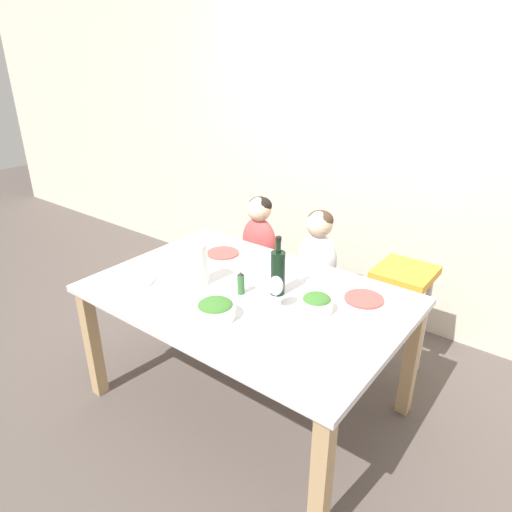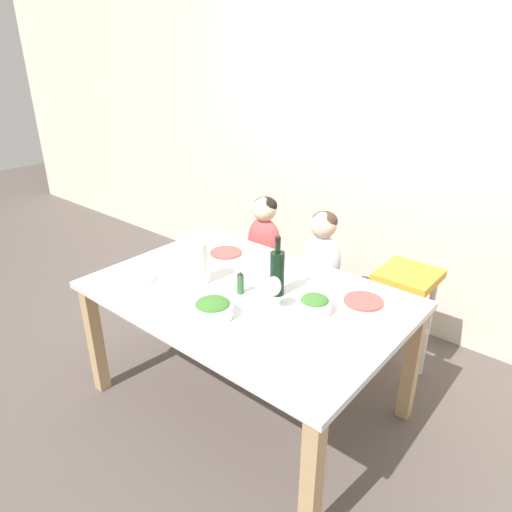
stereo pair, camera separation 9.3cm
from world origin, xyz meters
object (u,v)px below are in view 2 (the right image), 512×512
(wine_glass_near, at_px, (274,287))
(salad_bowl_small, at_px, (315,304))
(person_child_center, at_px, (322,247))
(paper_towel_roll, at_px, (199,263))
(dinner_plate_front_left, at_px, (138,279))
(chair_far_center, at_px, (319,294))
(chair_right_highchair, at_px, (405,298))
(salad_bowl_large, at_px, (213,308))
(wine_bottle, at_px, (277,272))
(chair_far_left, at_px, (264,273))
(person_child_left, at_px, (264,230))
(dinner_plate_back_left, at_px, (226,252))
(dinner_plate_back_right, at_px, (364,301))

(wine_glass_near, bearing_deg, salad_bowl_small, 32.25)
(person_child_center, relative_size, paper_towel_roll, 2.21)
(person_child_center, relative_size, dinner_plate_front_left, 2.56)
(chair_far_center, relative_size, chair_right_highchair, 0.62)
(chair_right_highchair, height_order, salad_bowl_large, salad_bowl_large)
(wine_bottle, height_order, salad_bowl_large, wine_bottle)
(chair_far_left, height_order, person_child_center, person_child_center)
(person_child_left, bearing_deg, chair_far_center, -0.17)
(wine_bottle, relative_size, dinner_plate_front_left, 1.60)
(wine_glass_near, bearing_deg, chair_far_center, 106.44)
(salad_bowl_small, bearing_deg, salad_bowl_large, -135.87)
(person_child_left, distance_m, dinner_plate_front_left, 1.07)
(chair_far_left, distance_m, dinner_plate_front_left, 1.13)
(person_child_center, distance_m, dinner_plate_back_left, 0.64)
(person_child_center, relative_size, dinner_plate_back_left, 2.56)
(chair_far_left, distance_m, person_child_left, 0.35)
(chair_far_left, height_order, dinner_plate_front_left, dinner_plate_front_left)
(paper_towel_roll, distance_m, dinner_plate_front_left, 0.37)
(dinner_plate_front_left, xyz_separation_m, dinner_plate_back_right, (1.09, 0.59, 0.00))
(wine_bottle, relative_size, paper_towel_roll, 1.38)
(salad_bowl_small, bearing_deg, dinner_plate_front_left, -160.03)
(chair_far_left, relative_size, wine_bottle, 1.42)
(wine_bottle, distance_m, paper_towel_roll, 0.44)
(chair_right_highchair, bearing_deg, wine_bottle, -121.61)
(chair_right_highchair, height_order, person_child_left, person_child_left)
(person_child_center, distance_m, dinner_plate_back_right, 0.74)
(salad_bowl_large, relative_size, dinner_plate_back_left, 0.98)
(chair_far_left, bearing_deg, person_child_left, 90.00)
(chair_far_left, xyz_separation_m, chair_right_highchair, (1.08, 0.00, 0.18))
(chair_right_highchair, bearing_deg, wine_glass_near, -112.58)
(chair_far_center, xyz_separation_m, dinner_plate_back_right, (0.55, -0.48, 0.36))
(chair_right_highchair, xyz_separation_m, wine_bottle, (-0.43, -0.70, 0.30))
(wine_glass_near, relative_size, salad_bowl_small, 1.11)
(chair_far_center, xyz_separation_m, wine_bottle, (0.16, -0.70, 0.48))
(chair_right_highchair, height_order, wine_bottle, wine_bottle)
(wine_glass_near, bearing_deg, chair_right_highchair, 67.42)
(chair_far_center, bearing_deg, salad_bowl_large, -86.70)
(chair_far_center, bearing_deg, chair_right_highchair, 0.00)
(chair_far_center, distance_m, wine_bottle, 0.86)
(person_child_left, bearing_deg, dinner_plate_back_left, -80.19)
(person_child_center, relative_size, wine_glass_near, 2.87)
(dinner_plate_front_left, bearing_deg, chair_far_left, 87.69)
(wine_bottle, bearing_deg, dinner_plate_front_left, -151.81)
(chair_far_center, height_order, wine_bottle, wine_bottle)
(chair_far_center, relative_size, dinner_plate_back_left, 2.28)
(person_child_center, distance_m, dinner_plate_front_left, 1.19)
(wine_glass_near, relative_size, dinner_plate_back_right, 0.89)
(person_child_left, bearing_deg, dinner_plate_back_right, -24.88)
(chair_far_center, xyz_separation_m, dinner_plate_front_left, (-0.53, -1.07, 0.36))
(chair_far_left, height_order, wine_glass_near, wine_glass_near)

